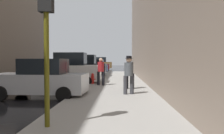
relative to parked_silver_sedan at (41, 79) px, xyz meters
name	(u,v)px	position (x,y,z in m)	size (l,w,h in m)	color
sidewalk	(115,95)	(3.35, 0.50, -0.77)	(4.00, 40.00, 0.15)	gray
parked_silver_sedan	(41,79)	(0.00, 0.00, 0.00)	(4.27, 2.19, 1.79)	#B7BABF
parked_white_van	(69,70)	(0.00, 5.50, 0.18)	(4.60, 2.07, 2.25)	silver
parked_black_suv	(83,67)	(0.00, 11.90, 0.18)	(4.65, 2.17, 2.25)	black
parked_blue_sedan	(92,67)	(0.00, 18.60, 0.00)	(4.22, 2.10, 1.79)	navy
parked_red_hatchback	(96,66)	(0.00, 24.31, 0.00)	(4.25, 2.15, 1.79)	#B2191E
parked_bronze_suv	(100,64)	(0.00, 30.34, 0.18)	(4.67, 2.20, 2.25)	brown
fire_hydrant	(93,79)	(1.80, 4.62, -0.35)	(0.42, 0.22, 0.70)	red
traffic_light	(46,16)	(1.85, -4.75, 1.91)	(0.32, 0.32, 3.60)	#514C0F
pedestrian_in_red_jacket	(101,70)	(2.42, 3.83, 0.26)	(0.53, 0.49, 1.71)	black
pedestrian_with_beanie	(129,73)	(4.01, 0.25, 0.29)	(0.53, 0.50, 1.78)	#333338
pedestrian_with_fedora	(130,71)	(4.15, 2.12, 0.29)	(0.51, 0.44, 1.78)	black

